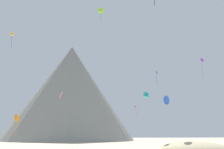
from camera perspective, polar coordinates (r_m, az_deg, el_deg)
The scene contains 11 objects.
rock_massif at distance 141.68m, azimuth -9.46°, elevation -4.66°, with size 83.21×83.21×53.85m.
kite_black_high at distance 61.03m, azimuth 9.83°, elevation 16.14°, with size 0.26×0.97×1.40m.
kite_lime_high at distance 76.73m, azimuth -2.58°, elevation 14.56°, with size 1.81×1.80×3.80m.
kite_teal_mid at distance 69.42m, azimuth 7.90°, elevation -4.71°, with size 1.52×1.45×1.56m.
kite_blue_low at distance 63.78m, azimuth 12.41°, elevation -5.82°, with size 2.18×1.36×2.32m.
kite_violet_mid at distance 73.26m, azimuth 20.14°, elevation 2.51°, with size 1.02×0.50×5.51m.
kite_orange_low at distance 76.16m, azimuth -21.05°, elevation -9.40°, with size 1.84×2.31×6.45m.
kite_gold_high at distance 79.52m, azimuth -22.15°, elevation 8.62°, with size 0.94×0.97×4.75m.
kite_pink_mid at distance 73.66m, azimuth -11.80°, elevation -4.68°, with size 1.40×2.46×2.30m.
kite_indigo_mid at distance 86.95m, azimuth 10.26°, elevation 0.44°, with size 1.35×1.64×5.31m.
kite_magenta_low at distance 86.89m, azimuth 5.51°, elevation -7.85°, with size 0.75×0.65×3.76m.
Camera 1 is at (-8.67, -31.52, 3.48)m, focal length 39.47 mm.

